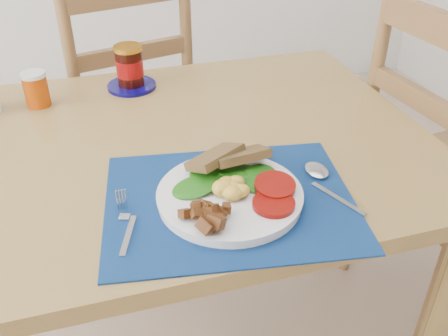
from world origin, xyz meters
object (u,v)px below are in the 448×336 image
object	(u,v)px
chair_far	(124,85)
juice_glass	(36,90)
chair_end	(446,146)
breakfast_plate	(228,194)
jam_on_saucer	(130,69)

from	to	relation	value
chair_far	juice_glass	bearing A→B (deg)	42.96
chair_end	breakfast_plate	world-z (taller)	chair_end
chair_far	breakfast_plate	size ratio (longest dim) A/B	4.31
juice_glass	jam_on_saucer	xyz separation A→B (m)	(0.25, 0.04, 0.01)
chair_far	chair_end	xyz separation A→B (m)	(0.83, -0.69, 0.01)
chair_end	juice_glass	size ratio (longest dim) A/B	14.07
juice_glass	jam_on_saucer	size ratio (longest dim) A/B	0.64
breakfast_plate	jam_on_saucer	size ratio (longest dim) A/B	2.05
chair_far	jam_on_saucer	size ratio (longest dim) A/B	8.82
chair_end	jam_on_saucer	size ratio (longest dim) A/B	8.94
breakfast_plate	juice_glass	distance (m)	0.66
juice_glass	chair_end	bearing A→B (deg)	-15.62
breakfast_plate	jam_on_saucer	distance (m)	0.61
breakfast_plate	chair_far	bearing A→B (deg)	74.81
breakfast_plate	juice_glass	xyz separation A→B (m)	(-0.36, 0.55, 0.02)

